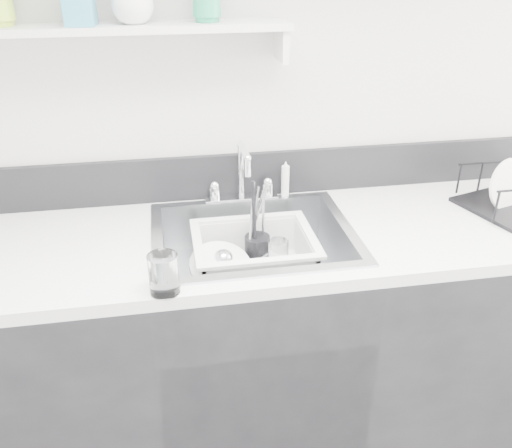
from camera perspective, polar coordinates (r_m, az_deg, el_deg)
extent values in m
cube|color=silver|center=(1.86, -1.91, 13.76)|extent=(3.50, 0.02, 2.60)
cube|color=black|center=(2.00, -0.25, -13.21)|extent=(3.20, 0.62, 0.88)
cube|color=white|center=(1.73, -0.29, -1.59)|extent=(3.20, 0.62, 0.04)
cube|color=black|center=(1.95, -1.77, 5.17)|extent=(3.20, 0.02, 0.16)
cube|color=silver|center=(1.94, -1.55, 2.73)|extent=(0.26, 0.06, 0.02)
cylinder|color=silver|center=(1.92, -4.37, 3.25)|extent=(0.04, 0.04, 0.05)
cylinder|color=silver|center=(1.95, 1.21, 3.66)|extent=(0.04, 0.04, 0.05)
cylinder|color=silver|center=(1.90, -1.59, 5.52)|extent=(0.02, 0.02, 0.20)
cylinder|color=silver|center=(1.80, -1.28, 7.74)|extent=(0.02, 0.15, 0.02)
cylinder|color=white|center=(1.95, 3.10, 4.73)|extent=(0.03, 0.03, 0.14)
cube|color=silver|center=(1.74, -13.87, 19.43)|extent=(1.00, 0.16, 0.02)
cube|color=silver|center=(1.79, 2.70, 18.38)|extent=(0.02, 0.14, 0.10)
cylinder|color=white|center=(1.77, -3.39, -5.66)|extent=(0.22, 0.22, 0.01)
cylinder|color=white|center=(1.77, -3.26, -5.20)|extent=(0.21, 0.21, 0.01)
cylinder|color=white|center=(1.75, -3.75, -4.45)|extent=(0.24, 0.24, 0.09)
cylinder|color=black|center=(1.83, 0.13, -2.78)|extent=(0.08, 0.08, 0.11)
cylinder|color=silver|center=(1.79, -0.30, -0.01)|extent=(0.01, 0.05, 0.21)
cylinder|color=silver|center=(1.78, 0.62, -0.51)|extent=(0.02, 0.04, 0.19)
cylinder|color=black|center=(1.78, -0.22, 0.52)|extent=(0.01, 0.06, 0.23)
cylinder|color=white|center=(1.82, 2.35, -3.14)|extent=(0.09, 0.09, 0.10)
cylinder|color=white|center=(1.44, -9.69, -5.21)|extent=(0.10, 0.10, 0.11)
imported|color=white|center=(1.73, 2.06, -6.14)|extent=(0.12, 0.12, 0.03)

